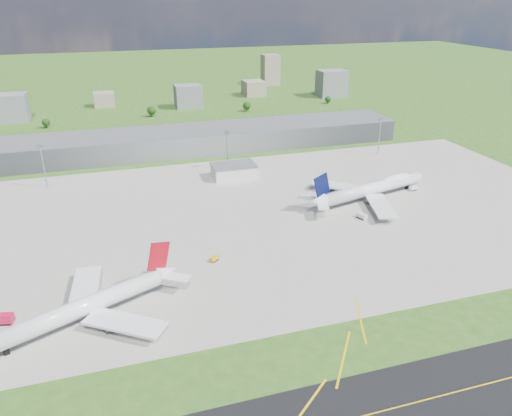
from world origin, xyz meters
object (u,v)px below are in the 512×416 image
object	(u,v)px
airliner_blue_quad	(372,189)
van_white_far	(413,189)
fire_truck	(1,319)
van_white_near	(362,216)
tug_yellow	(214,259)
airliner_red_twin	(87,306)

from	to	relation	value
airliner_blue_quad	van_white_far	bearing A→B (deg)	-7.16
fire_truck	van_white_far	distance (m)	220.60
airliner_blue_quad	van_white_near	bearing A→B (deg)	-143.55
tug_yellow	airliner_blue_quad	bearing A→B (deg)	-14.17
van_white_near	van_white_far	size ratio (longest dim) A/B	1.20
fire_truck	tug_yellow	size ratio (longest dim) A/B	1.97
fire_truck	airliner_blue_quad	bearing A→B (deg)	32.57
fire_truck	van_white_far	xyz separation A→B (m)	(210.18, 67.00, -0.58)
airliner_red_twin	fire_truck	distance (m)	30.10
airliner_red_twin	fire_truck	bearing A→B (deg)	-37.49
tug_yellow	fire_truck	bearing A→B (deg)	157.32
airliner_blue_quad	airliner_red_twin	bearing A→B (deg)	-169.46
fire_truck	tug_yellow	distance (m)	83.64
tug_yellow	van_white_far	world-z (taller)	van_white_far
van_white_far	airliner_blue_quad	bearing A→B (deg)	179.58
airliner_blue_quad	fire_truck	distance (m)	191.76
airliner_blue_quad	tug_yellow	distance (m)	108.72
airliner_blue_quad	fire_truck	xyz separation A→B (m)	(-180.94, -63.37, -4.26)
van_white_near	van_white_far	world-z (taller)	van_white_near
tug_yellow	van_white_far	bearing A→B (deg)	-17.55
airliner_red_twin	van_white_near	bearing A→B (deg)	175.13
fire_truck	van_white_near	bearing A→B (deg)	27.44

